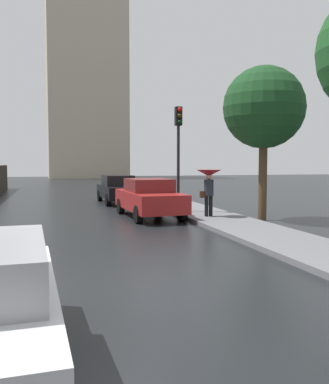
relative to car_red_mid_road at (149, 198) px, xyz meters
The scene contains 7 objects.
ground 9.49m from the car_red_mid_road, 107.78° to the right, with size 120.00×120.00×0.00m, color black.
car_red_mid_road is the anchor object (origin of this frame).
car_black_far_ahead 6.07m from the car_red_mid_road, 92.66° to the left, with size 1.79×4.37×1.46m.
pedestrian_with_umbrella_near 2.45m from the car_red_mid_road, 33.60° to the right, with size 0.91×0.91×1.71m.
traffic_light 2.74m from the car_red_mid_road, 22.64° to the left, with size 0.26×0.39×4.22m.
street_tree_mid 5.40m from the car_red_mid_road, 26.68° to the right, with size 2.96×2.96×5.59m.
distant_tower 48.03m from the car_red_mid_road, 88.28° to the left, with size 10.93×11.36×26.26m.
Camera 1 is at (-0.78, -6.77, 2.11)m, focal length 39.38 mm.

